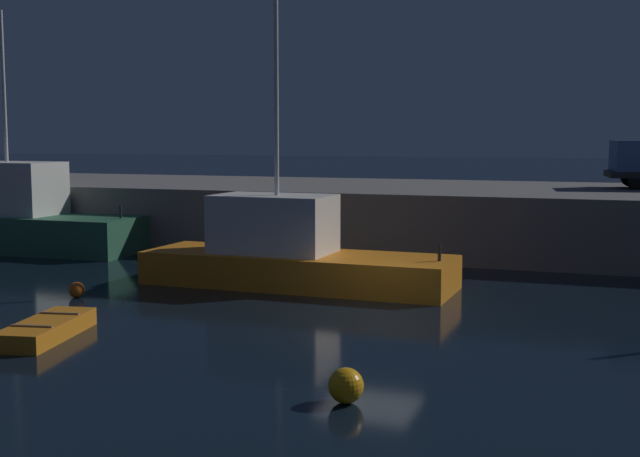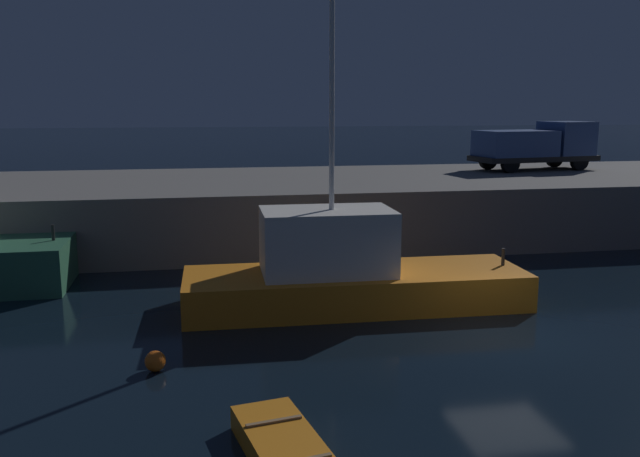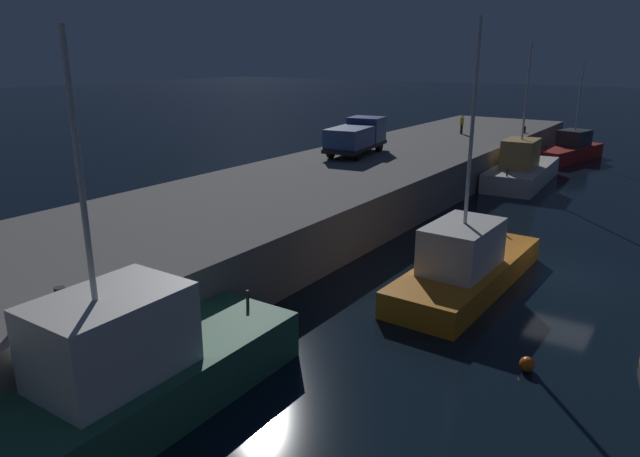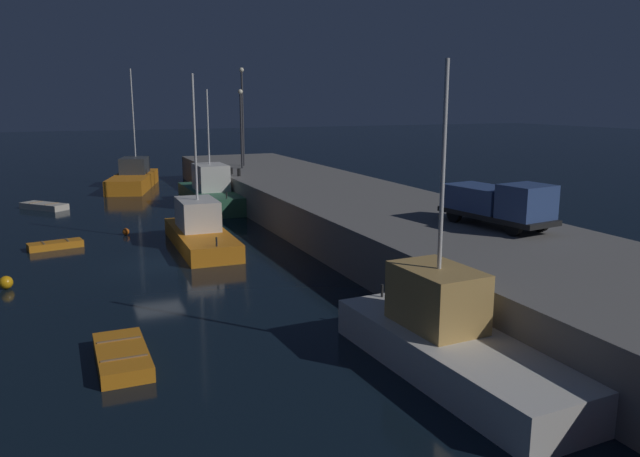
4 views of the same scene
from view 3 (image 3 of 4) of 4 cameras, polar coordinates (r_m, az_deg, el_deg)
ground_plane at (r=26.36m, az=23.05°, el=-4.45°), size 320.00×320.00×0.00m
pier_quay at (r=31.28m, az=-2.04°, el=2.57°), size 74.35×10.75×2.51m
fishing_trawler_red at (r=43.93m, az=19.24°, el=5.53°), size 10.04×3.87×9.96m
fishing_boat_blue at (r=23.58m, az=14.17°, el=-3.46°), size 9.64×3.14×10.23m
fishing_boat_orange at (r=55.37m, az=23.28°, el=7.11°), size 9.01×4.59×8.49m
fishing_trawler_green at (r=15.43m, az=-19.92°, el=-14.55°), size 11.24×3.32×9.55m
mooring_buoy_near at (r=18.48m, az=19.76°, el=-12.47°), size 0.45×0.45×0.45m
utility_truck at (r=38.87m, az=3.64°, el=9.07°), size 6.35×3.07×2.32m
dockworker at (r=50.63m, az=13.82°, el=10.08°), size 0.42×0.31×1.58m
bollard_west at (r=16.69m, az=-24.20°, el=-6.32°), size 0.28×0.28×0.63m
bollard_central at (r=52.88m, az=19.48°, el=9.18°), size 0.28×0.28×0.53m
bollard_east at (r=15.87m, az=-27.99°, el=-8.17°), size 0.28×0.28×0.56m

